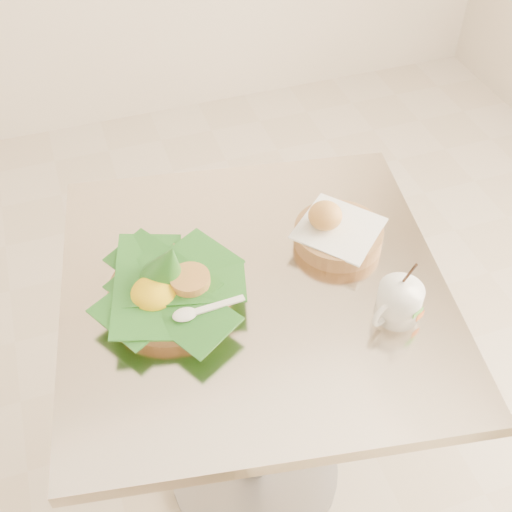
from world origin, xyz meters
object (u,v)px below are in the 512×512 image
object	(u,v)px
cafe_table	(254,355)
coffee_mug	(398,302)
bread_basket	(336,231)
rice_basket	(169,286)

from	to	relation	value
cafe_table	coffee_mug	bearing A→B (deg)	-34.82
bread_basket	coffee_mug	bearing A→B (deg)	-82.95
cafe_table	coffee_mug	distance (m)	0.36
rice_basket	bread_basket	xyz separation A→B (m)	(0.34, 0.04, -0.01)
bread_basket	rice_basket	bearing A→B (deg)	-172.97
cafe_table	rice_basket	xyz separation A→B (m)	(-0.15, 0.02, 0.26)
rice_basket	coffee_mug	xyz separation A→B (m)	(0.37, -0.16, 0.00)
cafe_table	rice_basket	distance (m)	0.30
cafe_table	rice_basket	world-z (taller)	rice_basket
coffee_mug	rice_basket	bearing A→B (deg)	156.00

